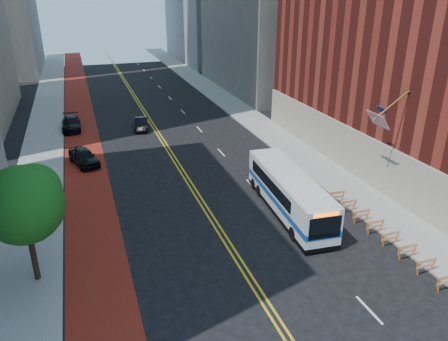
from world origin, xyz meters
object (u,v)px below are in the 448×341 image
street_tree (24,202)px  transit_bus (288,192)px  car_c (71,123)px  car_b (141,124)px  car_a (84,157)px

street_tree → transit_bus: size_ratio=0.60×
car_c → car_b: bearing=-17.7°
street_tree → car_a: street_tree is taller
car_a → car_b: 11.19m
street_tree → transit_bus: bearing=9.4°
transit_bus → car_c: bearing=123.4°
street_tree → car_c: street_tree is taller
transit_bus → car_a: transit_bus is taller
car_c → car_a: bearing=-84.9°
car_b → car_c: (-7.59, 2.47, 0.07)m
street_tree → car_c: bearing=85.7°
car_b → car_a: bearing=-116.5°
transit_bus → car_b: bearing=110.6°
car_a → car_b: bearing=36.0°
transit_bus → street_tree: bearing=-166.7°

